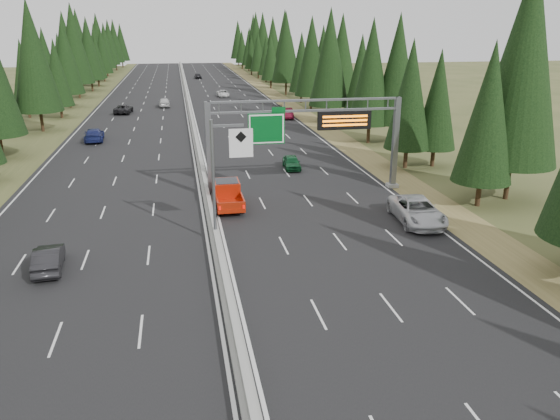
% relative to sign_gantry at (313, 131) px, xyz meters
% --- Properties ---
extents(road, '(32.00, 260.00, 0.08)m').
position_rel_sign_gantry_xyz_m(road, '(-8.92, 45.12, -5.23)').
color(road, black).
rests_on(road, ground).
extents(shoulder_right, '(3.60, 260.00, 0.06)m').
position_rel_sign_gantry_xyz_m(shoulder_right, '(8.88, 45.12, -5.24)').
color(shoulder_right, olive).
rests_on(shoulder_right, ground).
extents(shoulder_left, '(3.60, 260.00, 0.06)m').
position_rel_sign_gantry_xyz_m(shoulder_left, '(-26.72, 45.12, -5.24)').
color(shoulder_left, '#3C4821').
rests_on(shoulder_left, ground).
extents(median_barrier, '(0.70, 260.00, 0.85)m').
position_rel_sign_gantry_xyz_m(median_barrier, '(-8.92, 45.12, -4.85)').
color(median_barrier, gray).
rests_on(median_barrier, road).
extents(sign_gantry, '(16.75, 0.98, 7.80)m').
position_rel_sign_gantry_xyz_m(sign_gantry, '(0.00, 0.00, 0.00)').
color(sign_gantry, slate).
rests_on(sign_gantry, road).
extents(hov_sign_pole, '(2.80, 0.50, 8.00)m').
position_rel_sign_gantry_xyz_m(hov_sign_pole, '(-8.33, -9.92, -0.54)').
color(hov_sign_pole, slate).
rests_on(hov_sign_pole, road).
extents(tree_row_right, '(11.34, 245.51, 18.79)m').
position_rel_sign_gantry_xyz_m(tree_row_right, '(13.56, 34.43, 3.69)').
color(tree_row_right, black).
rests_on(tree_row_right, ground).
extents(tree_row_left, '(11.67, 244.90, 18.52)m').
position_rel_sign_gantry_xyz_m(tree_row_left, '(-31.11, 39.40, 3.60)').
color(tree_row_left, black).
rests_on(tree_row_left, ground).
extents(silver_minivan, '(3.35, 6.43, 1.73)m').
position_rel_sign_gantry_xyz_m(silver_minivan, '(5.58, -8.80, -4.32)').
color(silver_minivan, silver).
rests_on(silver_minivan, road).
extents(red_pickup, '(2.05, 5.74, 1.87)m').
position_rel_sign_gantry_xyz_m(red_pickup, '(-7.42, -2.33, -4.15)').
color(red_pickup, black).
rests_on(red_pickup, road).
extents(car_ahead_green, '(1.78, 3.92, 1.31)m').
position_rel_sign_gantry_xyz_m(car_ahead_green, '(-0.10, 8.06, -4.54)').
color(car_ahead_green, '#155E2F').
rests_on(car_ahead_green, road).
extents(car_ahead_dkred, '(2.02, 4.74, 1.52)m').
position_rel_sign_gantry_xyz_m(car_ahead_dkred, '(5.58, 38.77, -4.43)').
color(car_ahead_dkred, '#5D0D1F').
rests_on(car_ahead_dkred, road).
extents(car_ahead_dkgrey, '(2.29, 4.80, 1.35)m').
position_rel_sign_gantry_xyz_m(car_ahead_dkgrey, '(4.93, 42.24, -4.51)').
color(car_ahead_dkgrey, black).
rests_on(car_ahead_dkgrey, road).
extents(car_ahead_white, '(2.36, 4.78, 1.30)m').
position_rel_sign_gantry_xyz_m(car_ahead_white, '(-1.79, 67.40, -4.54)').
color(car_ahead_white, silver).
rests_on(car_ahead_white, road).
extents(car_ahead_far, '(1.97, 4.21, 1.39)m').
position_rel_sign_gantry_xyz_m(car_ahead_far, '(-4.95, 108.63, -4.49)').
color(car_ahead_far, black).
rests_on(car_ahead_far, road).
extents(car_onc_near, '(1.91, 4.38, 1.40)m').
position_rel_sign_gantry_xyz_m(car_onc_near, '(-18.71, -12.51, -4.49)').
color(car_onc_near, black).
rests_on(car_onc_near, road).
extents(car_onc_blue, '(2.55, 5.52, 1.56)m').
position_rel_sign_gantry_xyz_m(car_onc_blue, '(-21.13, 25.90, -4.41)').
color(car_onc_blue, navy).
rests_on(car_onc_blue, road).
extents(car_onc_white, '(2.03, 4.74, 1.59)m').
position_rel_sign_gantry_xyz_m(car_onc_white, '(-13.09, 54.92, -4.39)').
color(car_onc_white, silver).
rests_on(car_onc_white, road).
extents(car_onc_far, '(2.97, 5.52, 1.47)m').
position_rel_sign_gantry_xyz_m(car_onc_far, '(-19.46, 48.49, -4.45)').
color(car_onc_far, black).
rests_on(car_onc_far, road).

